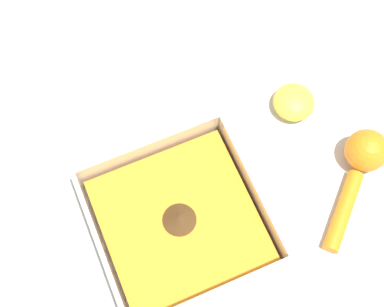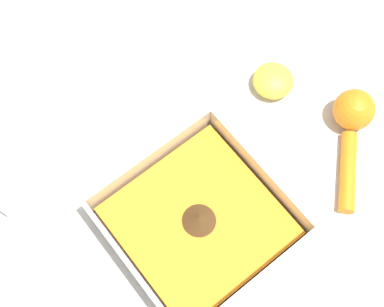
{
  "view_description": "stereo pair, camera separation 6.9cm",
  "coord_description": "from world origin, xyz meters",
  "px_view_note": "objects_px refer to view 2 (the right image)",
  "views": [
    {
      "loc": [
        0.06,
        0.16,
        0.67
      ],
      "look_at": [
        -0.04,
        -0.08,
        0.03
      ],
      "focal_mm": 50.0,
      "sensor_mm": 36.0,
      "label": 1
    },
    {
      "loc": [
        0.12,
        0.13,
        0.67
      ],
      "look_at": [
        -0.04,
        -0.08,
        0.03
      ],
      "focal_mm": 50.0,
      "sensor_mm": 36.0,
      "label": 2
    }
  ],
  "objects_px": {
    "square_dish": "(199,223)",
    "lemon_squeezer": "(353,123)",
    "spice_bowl": "(28,186)",
    "lemon_half": "(273,81)"
  },
  "relations": [
    {
      "from": "spice_bowl",
      "to": "lemon_squeezer",
      "type": "relative_size",
      "value": 0.67
    },
    {
      "from": "lemon_half",
      "to": "square_dish",
      "type": "bearing_deg",
      "value": 24.59
    },
    {
      "from": "spice_bowl",
      "to": "lemon_squeezer",
      "type": "height_order",
      "value": "lemon_squeezer"
    },
    {
      "from": "square_dish",
      "to": "lemon_squeezer",
      "type": "bearing_deg",
      "value": 175.26
    },
    {
      "from": "square_dish",
      "to": "spice_bowl",
      "type": "relative_size",
      "value": 2.23
    },
    {
      "from": "square_dish",
      "to": "lemon_half",
      "type": "relative_size",
      "value": 3.54
    },
    {
      "from": "lemon_squeezer",
      "to": "lemon_half",
      "type": "xyz_separation_m",
      "value": [
        0.04,
        -0.12,
        -0.01
      ]
    },
    {
      "from": "lemon_squeezer",
      "to": "spice_bowl",
      "type": "bearing_deg",
      "value": 109.82
    },
    {
      "from": "spice_bowl",
      "to": "lemon_half",
      "type": "bearing_deg",
      "value": 166.9
    },
    {
      "from": "spice_bowl",
      "to": "lemon_half",
      "type": "xyz_separation_m",
      "value": [
        -0.35,
        0.08,
        0.0
      ]
    }
  ]
}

